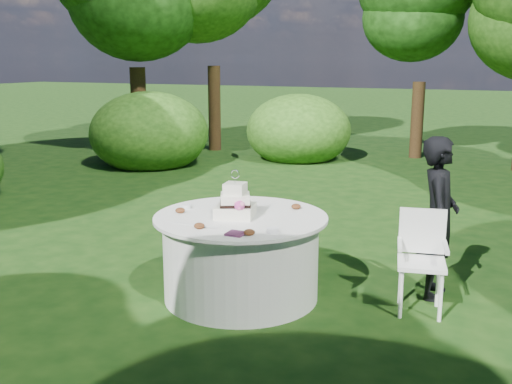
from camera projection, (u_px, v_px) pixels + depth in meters
ground at (241, 296)px, 5.52m from camera, size 80.00×80.00×0.00m
napkins at (236, 234)px, 4.77m from camera, size 0.14×0.14×0.02m
feather_plume at (194, 225)px, 5.03m from camera, size 0.48×0.07×0.01m
guest at (438, 218)px, 5.39m from camera, size 0.41×0.57×1.48m
table at (241, 256)px, 5.43m from camera, size 1.56×1.56×0.77m
cake at (235, 204)px, 5.29m from camera, size 0.40×0.40×0.43m
chair at (422, 253)px, 5.14m from camera, size 0.47×0.46×0.88m
votives at (229, 211)px, 5.44m from camera, size 1.15×0.95×0.04m
petal_cups at (232, 218)px, 5.18m from camera, size 1.00×1.04×0.05m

